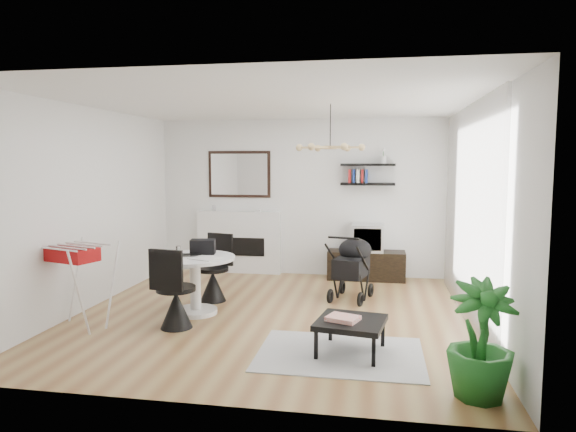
% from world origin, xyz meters
% --- Properties ---
extents(floor, '(5.00, 5.00, 0.00)m').
position_xyz_m(floor, '(0.00, 0.00, 0.00)').
color(floor, brown).
rests_on(floor, ground).
extents(ceiling, '(5.00, 5.00, 0.00)m').
position_xyz_m(ceiling, '(0.00, 0.00, 2.70)').
color(ceiling, white).
rests_on(ceiling, wall_back).
extents(wall_back, '(5.00, 0.00, 5.00)m').
position_xyz_m(wall_back, '(0.00, 2.50, 1.35)').
color(wall_back, white).
rests_on(wall_back, floor).
extents(wall_left, '(0.00, 5.00, 5.00)m').
position_xyz_m(wall_left, '(-2.50, 0.00, 1.35)').
color(wall_left, white).
rests_on(wall_left, floor).
extents(wall_right, '(0.00, 5.00, 5.00)m').
position_xyz_m(wall_right, '(2.50, 0.00, 1.35)').
color(wall_right, white).
rests_on(wall_right, floor).
extents(sheer_curtain, '(0.04, 3.60, 2.60)m').
position_xyz_m(sheer_curtain, '(2.40, 0.20, 1.35)').
color(sheer_curtain, white).
rests_on(sheer_curtain, wall_right).
extents(fireplace, '(1.50, 0.17, 2.16)m').
position_xyz_m(fireplace, '(-1.10, 2.42, 0.69)').
color(fireplace, white).
rests_on(fireplace, floor).
extents(shelf_lower, '(0.90, 0.25, 0.04)m').
position_xyz_m(shelf_lower, '(1.15, 2.37, 1.60)').
color(shelf_lower, black).
rests_on(shelf_lower, wall_back).
extents(shelf_upper, '(0.90, 0.25, 0.04)m').
position_xyz_m(shelf_upper, '(1.15, 2.37, 1.92)').
color(shelf_upper, black).
rests_on(shelf_upper, wall_back).
extents(pendant_lamp, '(0.90, 0.90, 0.10)m').
position_xyz_m(pendant_lamp, '(0.70, 0.30, 2.15)').
color(pendant_lamp, tan).
rests_on(pendant_lamp, ceiling).
extents(tv_console, '(1.28, 0.45, 0.48)m').
position_xyz_m(tv_console, '(1.15, 2.27, 0.24)').
color(tv_console, black).
rests_on(tv_console, floor).
extents(crt_tv, '(0.52, 0.45, 0.45)m').
position_xyz_m(crt_tv, '(1.16, 2.26, 0.71)').
color(crt_tv, silver).
rests_on(crt_tv, tv_console).
extents(dining_table, '(1.03, 1.03, 0.75)m').
position_xyz_m(dining_table, '(-1.00, -0.10, 0.50)').
color(dining_table, white).
rests_on(dining_table, floor).
extents(laptop, '(0.37, 0.28, 0.03)m').
position_xyz_m(laptop, '(-1.11, -0.13, 0.77)').
color(laptop, black).
rests_on(laptop, dining_table).
extents(black_bag, '(0.35, 0.24, 0.19)m').
position_xyz_m(black_bag, '(-0.96, 0.10, 0.85)').
color(black_bag, black).
rests_on(black_bag, dining_table).
extents(newspaper, '(0.43, 0.40, 0.01)m').
position_xyz_m(newspaper, '(-0.81, -0.22, 0.76)').
color(newspaper, white).
rests_on(newspaper, dining_table).
extents(drinking_glass, '(0.06, 0.06, 0.10)m').
position_xyz_m(drinking_glass, '(-1.28, 0.05, 0.81)').
color(drinking_glass, white).
rests_on(drinking_glass, dining_table).
extents(chair_far, '(0.48, 0.50, 0.95)m').
position_xyz_m(chair_far, '(-0.96, 0.54, 0.30)').
color(chair_far, black).
rests_on(chair_far, floor).
extents(chair_near, '(0.47, 0.49, 0.98)m').
position_xyz_m(chair_near, '(-1.03, -0.71, 0.31)').
color(chair_near, black).
rests_on(chair_near, floor).
extents(drying_rack, '(0.83, 0.80, 1.01)m').
position_xyz_m(drying_rack, '(-2.17, -0.89, 0.53)').
color(drying_rack, white).
rests_on(drying_rack, floor).
extents(stroller, '(0.66, 0.86, 0.97)m').
position_xyz_m(stroller, '(0.97, 1.00, 0.42)').
color(stroller, black).
rests_on(stroller, floor).
extents(rug, '(1.68, 1.21, 0.01)m').
position_xyz_m(rug, '(0.96, -1.22, 0.01)').
color(rug, '#ADADAD').
rests_on(rug, floor).
extents(coffee_table, '(0.77, 0.77, 0.34)m').
position_xyz_m(coffee_table, '(1.06, -1.16, 0.32)').
color(coffee_table, black).
rests_on(coffee_table, rug).
extents(magazines, '(0.37, 0.34, 0.04)m').
position_xyz_m(magazines, '(0.98, -1.20, 0.38)').
color(magazines, '#DD4C37').
rests_on(magazines, coffee_table).
extents(potted_plant, '(0.66, 0.66, 0.99)m').
position_xyz_m(potted_plant, '(2.17, -1.99, 0.50)').
color(potted_plant, '#1A5D1C').
rests_on(potted_plant, floor).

